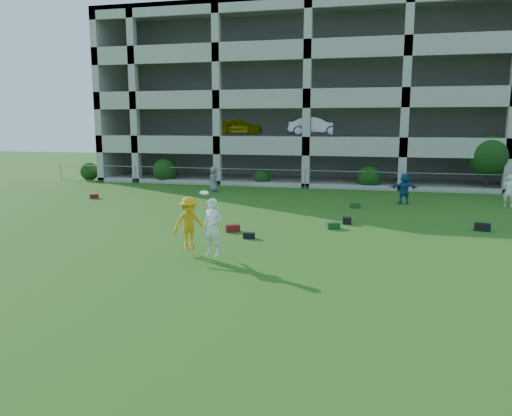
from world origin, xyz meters
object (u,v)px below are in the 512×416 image
(crate_d, at_px, (347,220))
(frisbee_contest, at_px, (196,224))
(bystander_c, at_px, (213,179))
(parking_garage, at_px, (322,99))
(bystander_d, at_px, (404,189))
(bystander_e, at_px, (509,191))

(crate_d, height_order, frisbee_contest, frisbee_contest)
(bystander_c, relative_size, parking_garage, 0.05)
(parking_garage, bearing_deg, crate_d, -80.28)
(bystander_c, xyz_separation_m, crate_d, (8.62, -8.08, -0.62))
(frisbee_contest, xyz_separation_m, parking_garage, (0.91, 26.16, 4.95))
(bystander_c, relative_size, bystander_d, 0.95)
(bystander_e, distance_m, parking_garage, 18.17)
(bystander_c, relative_size, frisbee_contest, 0.78)
(bystander_c, distance_m, crate_d, 11.83)
(frisbee_contest, bearing_deg, bystander_d, 61.15)
(bystander_e, distance_m, crate_d, 9.83)
(bystander_d, bearing_deg, crate_d, 55.56)
(bystander_e, height_order, frisbee_contest, frisbee_contest)
(bystander_c, xyz_separation_m, bystander_d, (11.17, -2.12, 0.04))
(bystander_d, xyz_separation_m, parking_garage, (-5.93, 13.76, 5.21))
(bystander_d, bearing_deg, frisbee_contest, 49.86)
(bystander_d, relative_size, bystander_e, 0.98)
(frisbee_contest, relative_size, parking_garage, 0.07)
(crate_d, bearing_deg, frisbee_contest, -123.62)
(crate_d, bearing_deg, bystander_d, 66.85)
(bystander_e, relative_size, frisbee_contest, 0.84)
(bystander_e, xyz_separation_m, crate_d, (-7.60, -6.20, -0.67))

